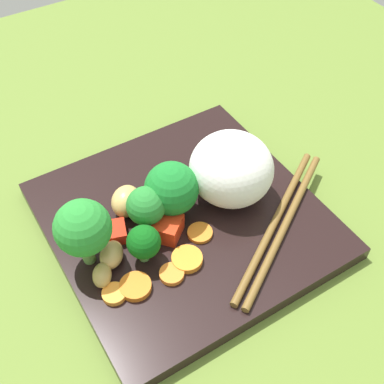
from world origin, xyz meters
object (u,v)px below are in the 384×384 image
(carrot_slice_0, at_px, (114,294))
(square_plate, at_px, (185,220))
(rice_mound, at_px, (232,170))
(chopstick_pair, at_px, (280,223))
(broccoli_floret_2, at_px, (83,229))

(carrot_slice_0, bearing_deg, square_plate, 114.79)
(square_plate, height_order, rice_mound, rice_mound)
(square_plate, xyz_separation_m, carrot_slice_0, (0.05, -0.11, 0.01))
(carrot_slice_0, height_order, chopstick_pair, chopstick_pair)
(square_plate, relative_size, carrot_slice_0, 11.86)
(rice_mound, distance_m, chopstick_pair, 0.08)
(broccoli_floret_2, relative_size, chopstick_pair, 0.40)
(carrot_slice_0, bearing_deg, broccoli_floret_2, -177.49)
(broccoli_floret_2, height_order, chopstick_pair, broccoli_floret_2)
(chopstick_pair, bearing_deg, rice_mound, 75.34)
(square_plate, distance_m, chopstick_pair, 0.10)
(carrot_slice_0, bearing_deg, chopstick_pair, 85.14)
(broccoli_floret_2, bearing_deg, carrot_slice_0, 2.51)
(rice_mound, bearing_deg, broccoli_floret_2, -90.44)
(rice_mound, xyz_separation_m, broccoli_floret_2, (-0.00, -0.17, 0.01))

